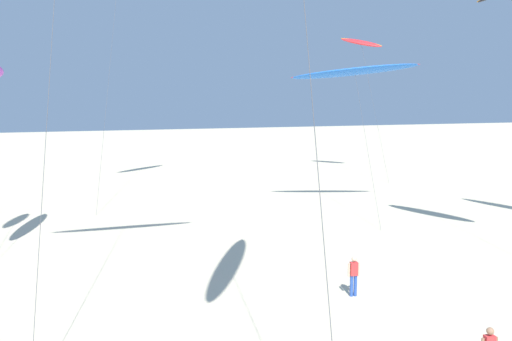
{
  "coord_description": "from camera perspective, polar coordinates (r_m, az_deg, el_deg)",
  "views": [
    {
      "loc": [
        -4.17,
        7.47,
        8.03
      ],
      "look_at": [
        2.52,
        25.05,
        5.46
      ],
      "focal_mm": 36.19,
      "sensor_mm": 36.0,
      "label": 1
    }
  ],
  "objects": [
    {
      "name": "flying_kite_3",
      "position": [
        37.93,
        10.86,
        10.7
      ],
      "size": [
        8.63,
        8.33,
        10.87
      ],
      "color": "blue",
      "rests_on": "ground"
    },
    {
      "name": "person_near_left",
      "position": [
        21.99,
        10.74,
        -11.21
      ],
      "size": [
        0.5,
        0.25,
        1.69
      ],
      "color": "#284CA3",
      "rests_on": "ground"
    },
    {
      "name": "flying_kite_0",
      "position": [
        57.61,
        11.55,
        13.68
      ],
      "size": [
        3.92,
        8.64,
        14.99
      ],
      "color": "red",
      "rests_on": "ground"
    }
  ]
}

